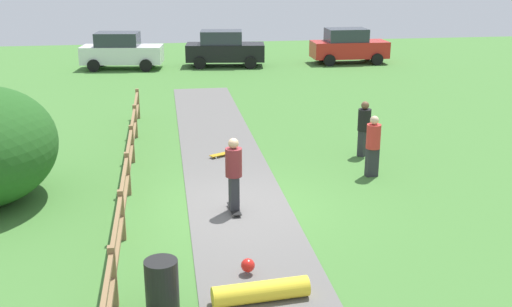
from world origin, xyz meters
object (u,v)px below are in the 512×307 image
object	(u,v)px
skater_fallen	(260,289)
skateboard_loose	(222,154)
trash_bin	(162,285)
bystander_black	(364,126)
parked_car_red	(348,46)
bystander_red	(373,143)
parked_car_white	(121,51)
parked_car_black	(224,49)
skater_riding	(234,171)

from	to	relation	value
skater_fallen	skateboard_loose	xyz separation A→B (m)	(0.15, 8.02, -0.11)
trash_bin	bystander_black	world-z (taller)	bystander_black
skateboard_loose	parked_car_red	world-z (taller)	parked_car_red
bystander_red	parked_car_white	size ratio (longest dim) A/B	0.38
parked_car_white	parked_car_black	distance (m)	5.49
parked_car_red	bystander_black	bearing A→B (deg)	-105.37
skater_riding	parked_car_white	xyz separation A→B (m)	(-3.65, 20.12, -0.05)
skater_riding	skater_fallen	bearing A→B (deg)	-90.13
parked_car_black	parked_car_white	bearing A→B (deg)	180.00
skater_riding	parked_car_white	size ratio (longest dim) A/B	0.40
trash_bin	skateboard_loose	world-z (taller)	trash_bin
trash_bin	bystander_red	bearing A→B (deg)	45.96
parked_car_white	skateboard_loose	bearing A→B (deg)	-76.62
bystander_red	parked_car_black	size ratio (longest dim) A/B	0.38
bystander_black	trash_bin	bearing A→B (deg)	-128.16
skater_fallen	parked_car_red	distance (m)	25.53
bystander_red	parked_car_white	distance (m)	19.72
skater_riding	skater_fallen	distance (m)	3.92
bystander_black	parked_car_black	distance (m)	16.62
skateboard_loose	parked_car_white	distance (m)	16.40
skater_fallen	bystander_black	distance (m)	8.69
skater_riding	parked_car_red	xyz separation A→B (m)	(8.80, 20.11, -0.05)
bystander_red	skater_fallen	bearing A→B (deg)	-124.56
skater_riding	skateboard_loose	size ratio (longest dim) A/B	2.21
skater_fallen	parked_car_black	distance (m)	24.04
trash_bin	skateboard_loose	distance (m)	8.27
trash_bin	bystander_black	distance (m)	9.64
parked_car_black	bystander_black	bearing A→B (deg)	-81.53
trash_bin	parked_car_black	bearing A→B (deg)	81.71
skater_riding	parked_car_red	bearing A→B (deg)	66.36
parked_car_black	skateboard_loose	bearing A→B (deg)	-96.08
parked_car_white	parked_car_red	distance (m)	12.45
bystander_red	trash_bin	bearing A→B (deg)	-134.04
trash_bin	bystander_red	distance (m)	8.09
skateboard_loose	bystander_red	distance (m)	4.51
bystander_red	parked_car_red	size ratio (longest dim) A/B	0.40
bystander_red	parked_car_black	world-z (taller)	parked_car_black
parked_car_white	parked_car_red	bearing A→B (deg)	-0.03
skater_fallen	parked_car_red	bearing A→B (deg)	69.80
parked_car_white	parked_car_black	bearing A→B (deg)	-0.00
parked_car_black	trash_bin	bearing A→B (deg)	-98.29
skateboard_loose	parked_car_red	bearing A→B (deg)	61.47
trash_bin	parked_car_red	size ratio (longest dim) A/B	0.21
skater_fallen	parked_car_red	xyz separation A→B (m)	(8.81, 23.95, 0.76)
trash_bin	bystander_black	xyz separation A→B (m)	(5.95, 7.57, 0.46)
skater_fallen	parked_car_black	size ratio (longest dim) A/B	0.39
skateboard_loose	parked_car_white	size ratio (longest dim) A/B	0.18
trash_bin	bystander_red	size ratio (longest dim) A/B	0.54
trash_bin	parked_car_black	world-z (taller)	parked_car_black
trash_bin	parked_car_red	bearing A→B (deg)	66.44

